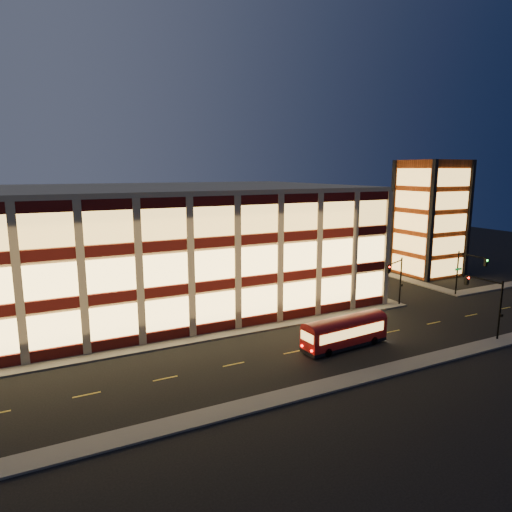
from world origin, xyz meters
TOP-DOWN VIEW (x-y plane):
  - ground at (0.00, 0.00)m, footprint 200.00×200.00m
  - sidewalk_office_south at (-3.00, 1.00)m, footprint 54.00×2.00m
  - sidewalk_office_east at (23.00, 17.00)m, footprint 2.00×30.00m
  - sidewalk_tower_south at (40.00, 1.00)m, footprint 14.00×2.00m
  - sidewalk_tower_west at (34.00, 17.00)m, footprint 2.00×30.00m
  - sidewalk_near at (0.00, -13.00)m, footprint 100.00×2.00m
  - office_building at (-2.91, 16.91)m, footprint 50.45×30.45m
  - stair_tower at (39.95, 11.95)m, footprint 8.60×8.60m
  - traffic_signal_far at (22.21, 0.24)m, footprint 3.79×1.87m
  - traffic_signal_right at (33.50, -0.62)m, footprint 1.20×4.37m
  - traffic_signal_near at (23.50, -11.03)m, footprint 0.32×4.45m
  - trolley_bus at (8.97, -7.11)m, footprint 8.99×2.92m

SIDE VIEW (x-z plane):
  - ground at x=0.00m, z-range 0.00..0.00m
  - sidewalk_office_south at x=-3.00m, z-range 0.00..0.15m
  - sidewalk_office_east at x=23.00m, z-range 0.00..0.15m
  - sidewalk_tower_south at x=40.00m, z-range 0.00..0.15m
  - sidewalk_tower_west at x=34.00m, z-range 0.00..0.15m
  - sidewalk_near at x=0.00m, z-range 0.00..0.15m
  - trolley_bus at x=8.97m, z-range 0.16..3.16m
  - traffic_signal_right at x=33.50m, z-range 1.10..7.10m
  - traffic_signal_far at x=22.21m, z-range 1.11..7.11m
  - traffic_signal_near at x=23.50m, z-range 1.13..7.13m
  - office_building at x=-2.91m, z-range 0.00..14.50m
  - stair_tower at x=39.95m, z-range -0.01..17.99m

